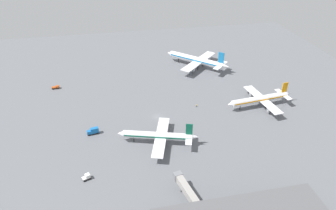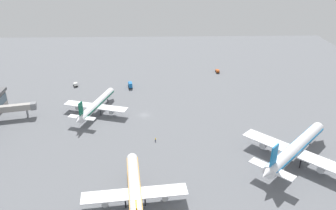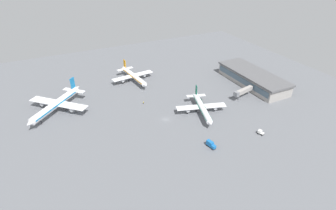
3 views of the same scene
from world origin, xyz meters
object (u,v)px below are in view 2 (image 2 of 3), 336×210
airplane_at_gate (296,148)px  airplane_taxiing (97,104)px  catering_truck (130,85)px  airplane_distant (135,190)px  pushback_tractor (217,71)px  ground_crew_worker (155,140)px  baggage_tug (76,84)px

airplane_at_gate → airplane_taxiing: size_ratio=1.02×
airplane_at_gate → catering_truck: 96.51m
airplane_taxiing → airplane_distant: airplane_distant is taller
pushback_tractor → ground_crew_worker: bearing=-25.7°
airplane_at_gate → baggage_tug: 120.97m
airplane_at_gate → catering_truck: airplane_at_gate is taller
airplane_taxiing → pushback_tractor: bearing=-34.3°
baggage_tug → catering_truck: bearing=61.9°
baggage_tug → ground_crew_worker: 74.00m
airplane_distant → baggage_tug: bearing=16.0°
airplane_distant → airplane_at_gate: bearing=-77.0°
airplane_distant → baggage_tug: airplane_distant is taller
airplane_taxiing → ground_crew_worker: size_ratio=22.54×
airplane_taxiing → baggage_tug: 36.98m
airplane_distant → ground_crew_worker: size_ratio=24.18×
airplane_taxiing → catering_truck: size_ratio=6.44×
airplane_at_gate → airplane_taxiing: airplane_at_gate is taller
catering_truck → ground_crew_worker: 58.00m
airplane_at_gate → ground_crew_worker: airplane_at_gate is taller
airplane_taxiing → baggage_tug: airplane_taxiing is taller
airplane_distant → airplane_taxiing: bearing=13.0°
baggage_tug → ground_crew_worker: baggage_tug is taller
airplane_distant → pushback_tractor: size_ratio=9.17×
airplane_at_gate → catering_truck: size_ratio=6.57×
pushback_tractor → catering_truck: (22.65, -52.04, 0.73)m
pushback_tractor → baggage_tug: baggage_tug is taller
airplane_at_gate → pushback_tractor: airplane_at_gate is taller
airplane_at_gate → baggage_tug: bearing=97.3°
airplane_taxiing → pushback_tractor: size_ratio=8.55×
airplane_distant → catering_truck: size_ratio=6.91×
airplane_distant → ground_crew_worker: 35.68m
catering_truck → ground_crew_worker: catering_truck is taller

